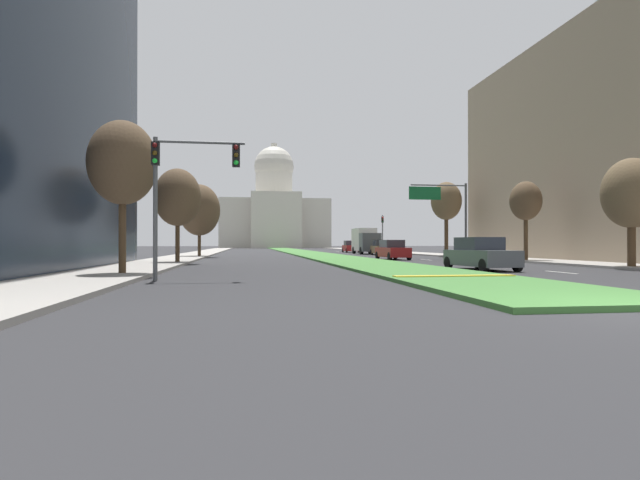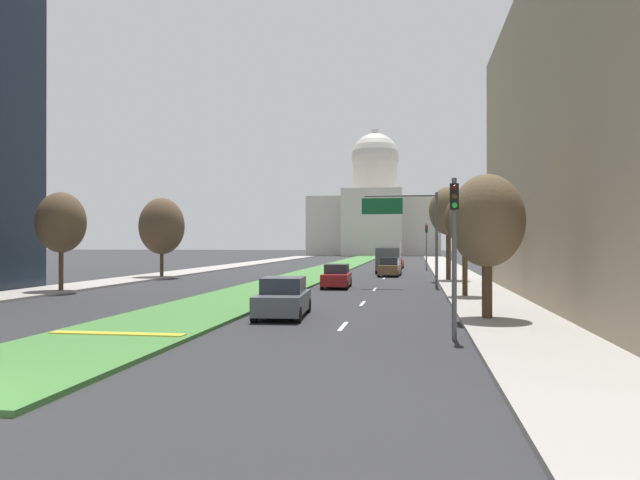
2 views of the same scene
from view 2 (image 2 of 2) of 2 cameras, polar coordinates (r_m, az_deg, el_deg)
ground_plane at (r=79.42m, az=1.95°, el=-2.44°), size 303.22×303.22×0.00m
grass_median at (r=72.59m, az=1.29°, el=-2.60°), size 5.07×124.04×0.14m
median_curb_nose at (r=21.10m, az=-18.45°, el=-8.31°), size 4.56×0.50×0.04m
lane_dashes_right at (r=53.79m, az=6.05°, el=-3.52°), size 0.16×61.54×0.01m
sidewalk_left at (r=68.99m, az=-10.54°, el=-2.72°), size 4.00×124.04×0.15m
sidewalk_right at (r=65.18m, az=12.19°, el=-2.87°), size 4.00×124.04×0.15m
capitol_building at (r=147.33m, az=5.15°, el=2.50°), size 30.68×23.40×30.37m
traffic_light_near_right at (r=20.00m, az=12.46°, el=0.31°), size 0.28×0.35×5.20m
traffic_light_far_right at (r=68.25m, az=9.93°, el=-0.03°), size 0.28×0.35×5.20m
overhead_guide_sign at (r=41.94m, az=8.30°, el=1.85°), size 5.18×0.20×6.50m
street_tree_right_near at (r=24.88m, az=15.36°, el=1.69°), size 2.93×2.93×5.82m
street_tree_left_mid at (r=40.93m, az=-23.07°, el=1.50°), size 3.00×3.00×6.23m
street_tree_right_mid at (r=34.87m, az=13.41°, el=1.83°), size 2.25×2.25×5.82m
street_tree_left_far at (r=54.45m, az=-14.59°, el=1.26°), size 3.90×3.90×6.95m
street_tree_right_far at (r=49.21m, az=11.93°, el=2.61°), size 3.05×3.05×7.50m
sedan_lead_stopped at (r=25.65m, az=-3.49°, el=-5.47°), size 2.25×4.61×1.66m
sedan_midblock at (r=41.57m, az=1.56°, el=-3.46°), size 1.95×4.32×1.62m
sedan_distant at (r=55.87m, az=6.55°, el=-2.58°), size 2.06×4.28×1.72m
sedan_far_horizon at (r=72.54m, az=7.02°, el=-2.02°), size 2.08×4.34×1.72m
box_truck_delivery at (r=62.05m, az=6.45°, el=-1.53°), size 2.40×6.40×3.20m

